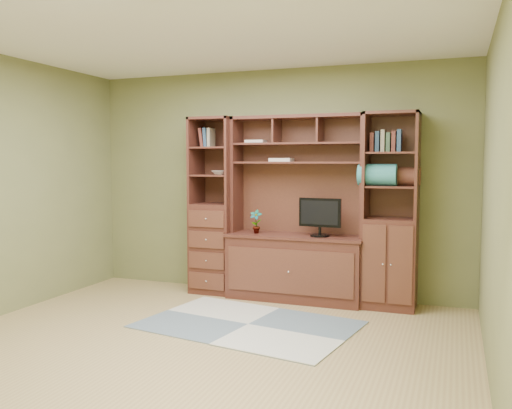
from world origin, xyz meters
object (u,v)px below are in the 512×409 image
at_px(center_hutch, 295,208).
at_px(monitor, 320,210).
at_px(left_tower, 215,206).
at_px(right_tower, 391,211).

xyz_separation_m(center_hutch, monitor, (0.29, -0.03, -0.01)).
bearing_deg(left_tower, center_hutch, -2.29).
bearing_deg(monitor, left_tower, -178.67).
distance_m(left_tower, monitor, 1.29).
height_order(left_tower, right_tower, same).
bearing_deg(center_hutch, left_tower, 177.71).
bearing_deg(right_tower, center_hutch, -177.77).
relative_size(left_tower, right_tower, 1.00).
bearing_deg(center_hutch, right_tower, 2.23).
height_order(center_hutch, monitor, center_hutch).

